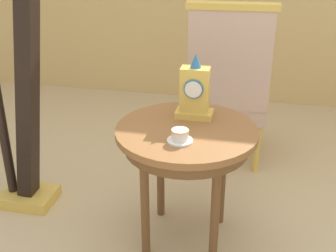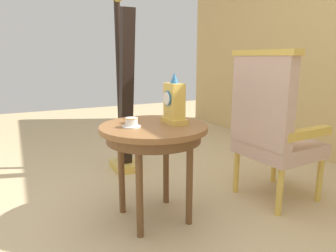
% 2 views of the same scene
% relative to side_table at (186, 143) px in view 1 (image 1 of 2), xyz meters
% --- Properties ---
extents(ground_plane, '(10.00, 10.00, 0.00)m').
position_rel_side_table_xyz_m(ground_plane, '(0.05, -0.07, -0.58)').
color(ground_plane, tan).
extents(side_table, '(0.70, 0.70, 0.66)m').
position_rel_side_table_xyz_m(side_table, '(0.00, 0.00, 0.00)').
color(side_table, brown).
rests_on(side_table, ground).
extents(teacup_left, '(0.12, 0.12, 0.06)m').
position_rel_side_table_xyz_m(teacup_left, '(-0.01, -0.15, 0.11)').
color(teacup_left, white).
rests_on(teacup_left, side_table).
extents(mantel_clock, '(0.19, 0.11, 0.34)m').
position_rel_side_table_xyz_m(mantel_clock, '(0.01, 0.14, 0.21)').
color(mantel_clock, gold).
rests_on(mantel_clock, side_table).
extents(armchair, '(0.57, 0.56, 1.14)m').
position_rel_side_table_xyz_m(armchair, '(0.13, 0.90, 0.01)').
color(armchair, '#CCA893').
rests_on(armchair, ground).
extents(harp, '(0.40, 0.24, 1.71)m').
position_rel_side_table_xyz_m(harp, '(-0.97, 0.13, 0.11)').
color(harp, gold).
rests_on(harp, ground).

